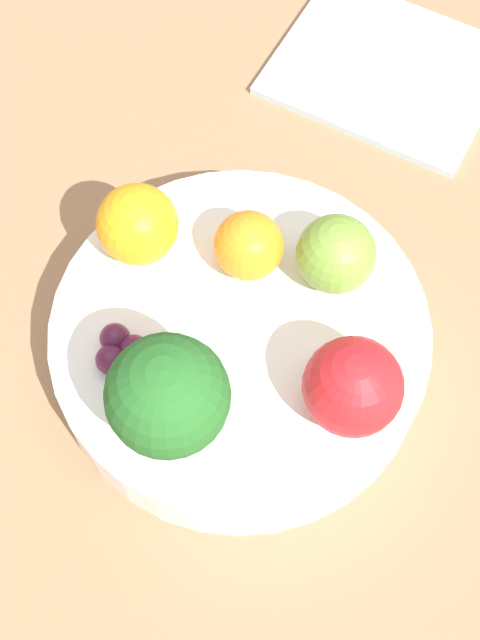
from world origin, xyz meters
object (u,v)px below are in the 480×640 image
Objects in this scene: broccoli at (168,397)px; apple_red at (336,255)px; apple_green at (353,387)px; grape_cluster at (120,349)px; orange_front at (249,246)px; orange_back at (137,224)px; napkin at (387,70)px; bowl at (240,342)px.

broccoli reaches higher than apple_red.
apple_green is at bearing -114.80° from broccoli.
apple_red reaches higher than grape_cluster.
grape_cluster is (0.05, 0.00, -0.04)m from broccoli.
orange_front reaches higher than grape_cluster.
orange_back is (0.15, 0.04, -0.00)m from apple_green.
apple_green reaches higher than orange_front.
apple_green is 0.27× the size of napkin.
apple_green is at bearing -136.43° from grape_cluster.
orange_back is at bearing -39.02° from grape_cluster.
apple_red is at bearing -131.77° from orange_front.
apple_red is 1.48× the size of grape_cluster.
apple_green reaches higher than bowl.
apple_green reaches higher than apple_red.
broccoli is 1.75× the size of apple_red.
orange_front is (0.03, -0.03, 0.04)m from bowl.
grape_cluster is at bearing 80.24° from apple_red.
napkin is (0.20, -0.18, -0.06)m from apple_green.
apple_green is 1.73× the size of grape_cluster.
broccoli is 2.59× the size of grape_cluster.
grape_cluster is at bearing 140.98° from orange_back.
apple_green is (-0.07, -0.02, 0.05)m from bowl.
apple_green is 0.15m from orange_back.
broccoli is 0.07m from grape_cluster.
napkin is (0.05, -0.23, -0.06)m from orange_back.
napkin is at bearing -68.64° from grape_cluster.
orange_back is 1.54× the size of grape_cluster.
orange_front is (0.06, -0.09, -0.03)m from broccoli.
napkin is at bearing -58.39° from bowl.
grape_cluster is (0.02, 0.06, 0.03)m from bowl.
bowl is at bearing -63.45° from broccoli.
orange_front is 0.09m from grape_cluster.
apple_red is 1.13× the size of orange_front.
orange_front reaches higher than napkin.
broccoli is at bearing 125.48° from orange_front.
grape_cluster is (0.02, 0.13, -0.01)m from apple_red.
apple_green is 0.28m from napkin.
grape_cluster is at bearing 2.27° from broccoli.
bowl is at bearing 121.61° from napkin.
orange_front is at bearing -2.02° from apple_green.
grape_cluster reaches higher than napkin.
orange_front is at bearing -39.70° from bowl.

